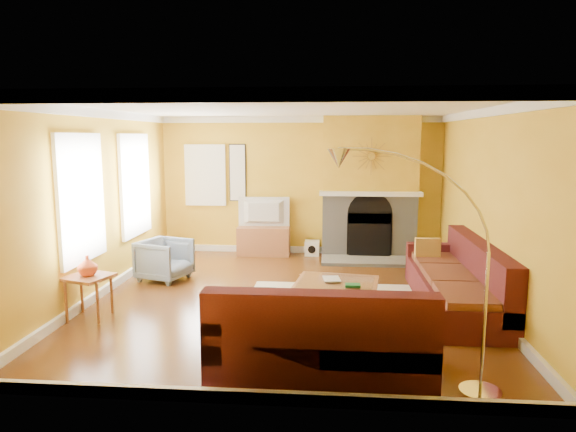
# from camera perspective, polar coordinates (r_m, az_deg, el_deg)

# --- Properties ---
(floor) EXTENTS (5.50, 6.00, 0.02)m
(floor) POSITION_cam_1_polar(r_m,az_deg,el_deg) (7.51, -0.05, -9.19)
(floor) COLOR brown
(floor) RESTS_ON ground
(ceiling) EXTENTS (5.50, 6.00, 0.02)m
(ceiling) POSITION_cam_1_polar(r_m,az_deg,el_deg) (7.15, -0.06, 12.01)
(ceiling) COLOR white
(ceiling) RESTS_ON ground
(wall_back) EXTENTS (5.50, 0.02, 2.70)m
(wall_back) POSITION_cam_1_polar(r_m,az_deg,el_deg) (10.19, 1.38, 3.40)
(wall_back) COLOR gold
(wall_back) RESTS_ON ground
(wall_front) EXTENTS (5.50, 0.02, 2.70)m
(wall_front) POSITION_cam_1_polar(r_m,az_deg,el_deg) (4.26, -3.49, -4.25)
(wall_front) COLOR gold
(wall_front) RESTS_ON ground
(wall_left) EXTENTS (0.02, 6.00, 2.70)m
(wall_left) POSITION_cam_1_polar(r_m,az_deg,el_deg) (7.93, -20.35, 1.30)
(wall_left) COLOR gold
(wall_left) RESTS_ON ground
(wall_right) EXTENTS (0.02, 6.00, 2.70)m
(wall_right) POSITION_cam_1_polar(r_m,az_deg,el_deg) (7.50, 21.46, 0.83)
(wall_right) COLOR gold
(wall_right) RESTS_ON ground
(baseboard) EXTENTS (5.50, 6.00, 0.12)m
(baseboard) POSITION_cam_1_polar(r_m,az_deg,el_deg) (7.49, -0.05, -8.68)
(baseboard) COLOR white
(baseboard) RESTS_ON floor
(crown_molding) EXTENTS (5.50, 6.00, 0.12)m
(crown_molding) POSITION_cam_1_polar(r_m,az_deg,el_deg) (7.15, -0.06, 11.45)
(crown_molding) COLOR white
(crown_molding) RESTS_ON ceiling
(window_left_near) EXTENTS (0.06, 1.22, 1.72)m
(window_left_near) POSITION_cam_1_polar(r_m,az_deg,el_deg) (9.09, -16.71, 3.32)
(window_left_near) COLOR white
(window_left_near) RESTS_ON wall_left
(window_left_far) EXTENTS (0.06, 1.22, 1.72)m
(window_left_far) POSITION_cam_1_polar(r_m,az_deg,el_deg) (7.36, -22.10, 1.83)
(window_left_far) COLOR white
(window_left_far) RESTS_ON wall_left
(window_back) EXTENTS (0.82, 0.06, 1.22)m
(window_back) POSITION_cam_1_polar(r_m,az_deg,el_deg) (10.41, -9.16, 4.51)
(window_back) COLOR white
(window_back) RESTS_ON wall_back
(wall_art) EXTENTS (0.34, 0.04, 1.14)m
(wall_art) POSITION_cam_1_polar(r_m,az_deg,el_deg) (10.28, -5.63, 4.80)
(wall_art) COLOR white
(wall_art) RESTS_ON wall_back
(fireplace) EXTENTS (1.80, 0.40, 2.70)m
(fireplace) POSITION_cam_1_polar(r_m,az_deg,el_deg) (9.99, 9.07, 3.18)
(fireplace) COLOR gray
(fireplace) RESTS_ON floor
(mantel) EXTENTS (1.92, 0.22, 0.08)m
(mantel) POSITION_cam_1_polar(r_m,az_deg,el_deg) (9.76, 9.16, 2.46)
(mantel) COLOR white
(mantel) RESTS_ON fireplace
(hearth) EXTENTS (1.80, 0.70, 0.06)m
(hearth) POSITION_cam_1_polar(r_m,az_deg,el_deg) (9.67, 9.12, -4.95)
(hearth) COLOR gray
(hearth) RESTS_ON floor
(sunburst) EXTENTS (0.70, 0.04, 0.70)m
(sunburst) POSITION_cam_1_polar(r_m,az_deg,el_deg) (9.72, 9.25, 6.57)
(sunburst) COLOR olive
(sunburst) RESTS_ON fireplace
(rug) EXTENTS (2.40, 1.80, 0.02)m
(rug) POSITION_cam_1_polar(r_m,az_deg,el_deg) (7.37, 4.92, -9.44)
(rug) COLOR beige
(rug) RESTS_ON floor
(sectional_sofa) EXTENTS (3.33, 3.95, 0.90)m
(sectional_sofa) POSITION_cam_1_polar(r_m,az_deg,el_deg) (6.68, 8.81, -7.49)
(sectional_sofa) COLOR #4E191B
(sectional_sofa) RESTS_ON floor
(coffee_table) EXTENTS (1.20, 1.20, 0.42)m
(coffee_table) POSITION_cam_1_polar(r_m,az_deg,el_deg) (6.84, 5.30, -9.12)
(coffee_table) COLOR white
(coffee_table) RESTS_ON floor
(media_console) EXTENTS (1.02, 0.46, 0.56)m
(media_console) POSITION_cam_1_polar(r_m,az_deg,el_deg) (10.13, -2.71, -2.76)
(media_console) COLOR #9F603A
(media_console) RESTS_ON floor
(tv) EXTENTS (1.01, 0.18, 0.58)m
(tv) POSITION_cam_1_polar(r_m,az_deg,el_deg) (10.04, -2.73, 0.42)
(tv) COLOR black
(tv) RESTS_ON media_console
(subwoofer) EXTENTS (0.28, 0.28, 0.28)m
(subwoofer) POSITION_cam_1_polar(r_m,az_deg,el_deg) (10.13, 2.69, -3.56)
(subwoofer) COLOR white
(subwoofer) RESTS_ON floor
(armchair) EXTENTS (0.92, 0.91, 0.67)m
(armchair) POSITION_cam_1_polar(r_m,az_deg,el_deg) (8.60, -13.53, -4.74)
(armchair) COLOR slate
(armchair) RESTS_ON floor
(side_table) EXTENTS (0.64, 0.64, 0.56)m
(side_table) POSITION_cam_1_polar(r_m,az_deg,el_deg) (7.12, -21.20, -8.37)
(side_table) COLOR #9F603A
(side_table) RESTS_ON floor
(vase) EXTENTS (0.31, 0.31, 0.26)m
(vase) POSITION_cam_1_polar(r_m,az_deg,el_deg) (7.02, -21.39, -5.16)
(vase) COLOR #EB5729
(vase) RESTS_ON side_table
(book) EXTENTS (0.25, 0.32, 0.03)m
(book) POSITION_cam_1_polar(r_m,az_deg,el_deg) (6.87, 3.98, -7.04)
(book) COLOR white
(book) RESTS_ON coffee_table
(arc_lamp) EXTENTS (1.40, 0.36, 2.20)m
(arc_lamp) POSITION_cam_1_polar(r_m,az_deg,el_deg) (4.67, 14.16, -6.50)
(arc_lamp) COLOR silver
(arc_lamp) RESTS_ON floor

